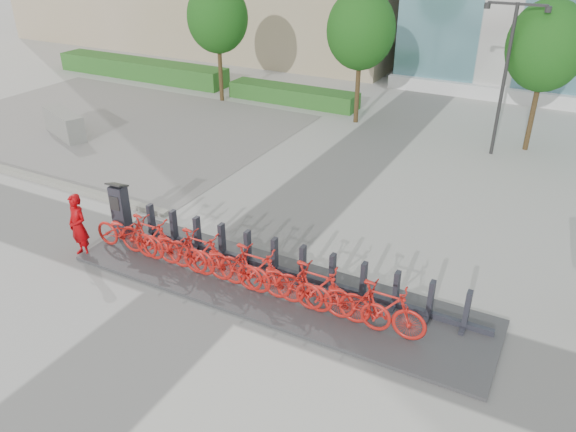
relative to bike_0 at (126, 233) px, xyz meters
The scene contains 23 objects.
ground 2.66m from the bike_0, ahead, with size 120.00×120.00×0.00m, color #B6B6AC.
gravel_patch 10.24m from the bike_0, 136.39° to the left, with size 14.00×14.00×0.00m, color slate.
hedge_a 17.71m from the bike_0, 130.07° to the left, with size 10.00×1.40×0.90m, color #39732A.
hedge_b 13.47m from the bike_0, 100.27° to the left, with size 6.00×1.20×0.70m, color #39732A.
tree_0 13.55m from the bike_0, 114.14° to the left, with size 2.60×2.60×5.10m.
tree_1 12.47m from the bike_0, 84.78° to the left, with size 2.60×2.60×5.10m.
tree_2 14.56m from the bike_0, 57.76° to the left, with size 2.60×2.60×5.10m.
streetlamp 13.12m from the bike_0, 59.15° to the left, with size 2.00×0.20×5.00m.
dock_pad 3.95m from the bike_0, ahead, with size 9.60×2.40×0.08m, color #3B3C3E.
dock_rail_posts 4.05m from the bike_0, 11.77° to the left, with size 8.02×0.50×0.85m, color #2B2C35, non-canonical shape.
bike_0 is the anchor object (origin of this frame).
bike_1 0.72m from the bike_0, ahead, with size 0.51×1.81×1.09m, color red.
bike_2 1.44m from the bike_0, ahead, with size 0.65×1.87×0.98m, color red.
bike_3 2.16m from the bike_0, ahead, with size 0.51×1.81×1.09m, color red.
bike_4 2.88m from the bike_0, ahead, with size 0.65×1.87×0.98m, color red.
bike_5 3.60m from the bike_0, ahead, with size 0.51×1.81×1.09m, color red.
bike_6 4.32m from the bike_0, ahead, with size 0.65×1.87×0.98m, color red.
bike_7 5.04m from the bike_0, ahead, with size 0.51×1.81×1.09m, color red.
bike_8 5.76m from the bike_0, ahead, with size 0.65×1.87×0.98m, color red.
bike_9 6.48m from the bike_0, ahead, with size 0.51×1.81×1.09m, color red.
kiosk 0.93m from the bike_0, 139.80° to the left, with size 0.48×0.42×1.46m.
worker_red 1.12m from the bike_0, 147.73° to the right, with size 0.59×0.39×1.61m, color #A00207.
jersey_barrier 9.60m from the bike_0, 146.16° to the left, with size 2.45×0.67×0.95m, color gray.
Camera 1 is at (6.39, -8.60, 7.25)m, focal length 35.00 mm.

